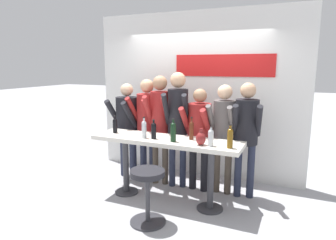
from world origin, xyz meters
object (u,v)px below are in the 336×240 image
(wine_bottle_2, at_px, (144,128))
(decorative_vase, at_px, (201,138))
(bar_stool, at_px, (147,188))
(person_far_right, at_px, (246,127))
(wine_bottle_0, at_px, (115,125))
(person_far_left, at_px, (127,120))
(person_center_left, at_px, (160,117))
(wine_bottle_4, at_px, (230,137))
(tasting_table, at_px, (166,149))
(wine_bottle_3, at_px, (154,130))
(person_right, at_px, (224,127))
(wine_bottle_5, at_px, (173,131))
(person_left, at_px, (147,118))
(wine_bottle_1, at_px, (211,137))
(person_center_right, at_px, (199,129))
(wine_bottle_6, at_px, (191,130))
(person_center, at_px, (178,116))

(wine_bottle_2, height_order, decorative_vase, wine_bottle_2)
(bar_stool, distance_m, wine_bottle_2, 0.90)
(person_far_right, distance_m, wine_bottle_0, 1.95)
(person_far_left, bearing_deg, person_far_right, 8.12)
(person_center_left, distance_m, wine_bottle_4, 1.45)
(wine_bottle_0, distance_m, decorative_vase, 1.42)
(tasting_table, bearing_deg, person_center_left, 122.61)
(wine_bottle_3, bearing_deg, person_center_left, 108.07)
(wine_bottle_2, xyz_separation_m, wine_bottle_3, (0.14, 0.01, -0.01))
(tasting_table, xyz_separation_m, wine_bottle_0, (-0.85, 0.01, 0.28))
(person_right, bearing_deg, person_center_left, -175.93)
(decorative_vase, bearing_deg, bar_stool, -133.92)
(wine_bottle_2, relative_size, wine_bottle_3, 1.10)
(tasting_table, relative_size, wine_bottle_5, 6.75)
(person_left, xyz_separation_m, wine_bottle_5, (0.79, -0.74, 0.01))
(bar_stool, xyz_separation_m, person_far_left, (-1.06, 1.26, 0.55))
(person_far_left, bearing_deg, decorative_vase, -16.65)
(person_center_left, height_order, wine_bottle_1, person_center_left)
(person_far_left, height_order, person_right, person_right)
(person_center_right, bearing_deg, tasting_table, -114.26)
(person_right, relative_size, wine_bottle_6, 5.24)
(person_left, distance_m, wine_bottle_2, 0.79)
(tasting_table, height_order, wine_bottle_2, wine_bottle_2)
(person_far_right, relative_size, decorative_vase, 7.78)
(wine_bottle_6, bearing_deg, wine_bottle_1, -32.53)
(person_left, bearing_deg, person_far_left, -169.44)
(bar_stool, xyz_separation_m, decorative_vase, (0.51, 0.53, 0.56))
(person_right, xyz_separation_m, wine_bottle_4, (0.26, -0.72, 0.03))
(wine_bottle_4, bearing_deg, person_far_right, 83.66)
(tasting_table, bearing_deg, wine_bottle_5, -34.85)
(wine_bottle_0, bearing_deg, person_center_right, 25.35)
(wine_bottle_1, bearing_deg, person_center, 137.37)
(person_center_right, xyz_separation_m, decorative_vase, (0.25, -0.69, 0.03))
(person_center_left, distance_m, wine_bottle_1, 1.24)
(tasting_table, xyz_separation_m, decorative_vase, (0.56, -0.13, 0.24))
(tasting_table, xyz_separation_m, person_far_left, (-1.00, 0.60, 0.24))
(person_far_left, distance_m, wine_bottle_1, 1.84)
(person_center_left, xyz_separation_m, wine_bottle_4, (1.29, -0.67, -0.06))
(person_center_left, bearing_deg, wine_bottle_3, -81.09)
(person_far_right, bearing_deg, decorative_vase, -132.11)
(person_left, xyz_separation_m, decorative_vase, (1.18, -0.75, -0.05))
(person_center, bearing_deg, wine_bottle_5, -84.52)
(person_far_left, distance_m, wine_bottle_4, 2.07)
(person_center, distance_m, wine_bottle_3, 0.65)
(person_far_right, xyz_separation_m, wine_bottle_3, (-1.16, -0.67, -0.01))
(person_left, distance_m, wine_bottle_6, 1.11)
(wine_bottle_0, distance_m, wine_bottle_4, 1.79)
(person_right, distance_m, wine_bottle_1, 0.72)
(wine_bottle_4, bearing_deg, decorative_vase, -178.01)
(bar_stool, distance_m, decorative_vase, 0.92)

